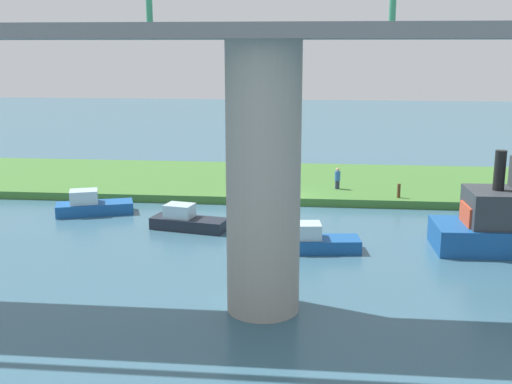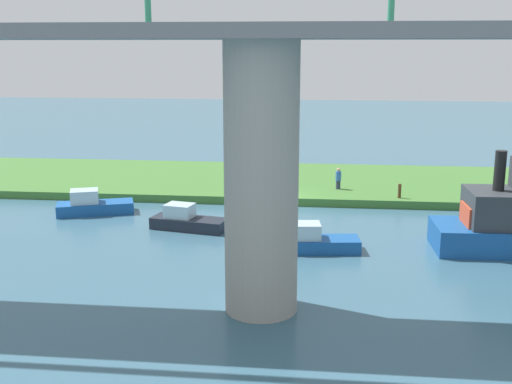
{
  "view_description": "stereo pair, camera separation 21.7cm",
  "coord_description": "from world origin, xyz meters",
  "px_view_note": "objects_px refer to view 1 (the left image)",
  "views": [
    {
      "loc": [
        -2.48,
        37.48,
        9.5
      ],
      "look_at": [
        0.83,
        5.0,
        2.0
      ],
      "focal_mm": 44.43,
      "sensor_mm": 36.0,
      "label": 1
    },
    {
      "loc": [
        -2.69,
        37.46,
        9.5
      ],
      "look_at": [
        0.83,
        5.0,
        2.0
      ],
      "focal_mm": 44.43,
      "sensor_mm": 36.0,
      "label": 2
    }
  ],
  "objects_px": {
    "bridge_pylon": "(263,181)",
    "pontoon_yellow": "(187,220)",
    "mooring_post": "(399,191)",
    "motorboat_red": "(92,205)",
    "skiff_small": "(314,241)",
    "person_on_bank": "(337,178)"
  },
  "relations": [
    {
      "from": "mooring_post",
      "to": "motorboat_red",
      "type": "relative_size",
      "value": 0.19
    },
    {
      "from": "pontoon_yellow",
      "to": "bridge_pylon",
      "type": "bearing_deg",
      "value": 116.34
    },
    {
      "from": "motorboat_red",
      "to": "skiff_small",
      "type": "xyz_separation_m",
      "value": [
        -12.9,
        5.57,
        -0.03
      ]
    },
    {
      "from": "bridge_pylon",
      "to": "mooring_post",
      "type": "xyz_separation_m",
      "value": [
        -6.83,
        -16.48,
        -3.94
      ]
    },
    {
      "from": "bridge_pylon",
      "to": "motorboat_red",
      "type": "distance_m",
      "value": 17.4
    },
    {
      "from": "person_on_bank",
      "to": "pontoon_yellow",
      "type": "xyz_separation_m",
      "value": [
        8.16,
        8.5,
        -0.72
      ]
    },
    {
      "from": "person_on_bank",
      "to": "bridge_pylon",
      "type": "bearing_deg",
      "value": 80.38
    },
    {
      "from": "mooring_post",
      "to": "skiff_small",
      "type": "distance_m",
      "value": 10.68
    },
    {
      "from": "bridge_pylon",
      "to": "pontoon_yellow",
      "type": "height_order",
      "value": "bridge_pylon"
    },
    {
      "from": "person_on_bank",
      "to": "mooring_post",
      "type": "relative_size",
      "value": 1.6
    },
    {
      "from": "bridge_pylon",
      "to": "pontoon_yellow",
      "type": "xyz_separation_m",
      "value": [
        5.0,
        -10.11,
        -4.4
      ]
    },
    {
      "from": "skiff_small",
      "to": "motorboat_red",
      "type": "bearing_deg",
      "value": -23.35
    },
    {
      "from": "mooring_post",
      "to": "motorboat_red",
      "type": "distance_m",
      "value": 18.36
    },
    {
      "from": "person_on_bank",
      "to": "skiff_small",
      "type": "height_order",
      "value": "person_on_bank"
    },
    {
      "from": "person_on_bank",
      "to": "pontoon_yellow",
      "type": "relative_size",
      "value": 0.33
    },
    {
      "from": "bridge_pylon",
      "to": "skiff_small",
      "type": "relative_size",
      "value": 2.29
    },
    {
      "from": "motorboat_red",
      "to": "skiff_small",
      "type": "distance_m",
      "value": 14.05
    },
    {
      "from": "person_on_bank",
      "to": "pontoon_yellow",
      "type": "distance_m",
      "value": 11.8
    },
    {
      "from": "person_on_bank",
      "to": "motorboat_red",
      "type": "relative_size",
      "value": 0.3
    },
    {
      "from": "bridge_pylon",
      "to": "skiff_small",
      "type": "height_order",
      "value": "bridge_pylon"
    },
    {
      "from": "mooring_post",
      "to": "person_on_bank",
      "type": "bearing_deg",
      "value": -30.07
    },
    {
      "from": "skiff_small",
      "to": "person_on_bank",
      "type": "bearing_deg",
      "value": -96.84
    }
  ]
}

